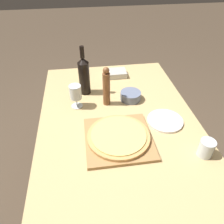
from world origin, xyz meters
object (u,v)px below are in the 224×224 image
wine_glass (76,93)px  small_bowl (131,96)px  pizza (119,136)px  pepper_mill (106,87)px  wine_bottle (84,75)px

wine_glass → small_bowl: (0.36, 0.03, -0.08)m
pizza → wine_glass: 0.40m
pepper_mill → small_bowl: 0.19m
wine_glass → small_bowl: 0.37m
wine_bottle → wine_glass: (-0.06, -0.15, -0.03)m
pizza → wine_bottle: wine_bottle is taller
wine_bottle → pizza: bearing=-72.6°
wine_glass → pizza: bearing=-57.2°
pepper_mill → small_bowl: size_ratio=1.92×
wine_bottle → pepper_mill: bearing=-49.3°
pizza → small_bowl: small_bowl is taller
wine_bottle → pepper_mill: size_ratio=1.28×
wine_bottle → wine_glass: wine_bottle is taller
pizza → wine_bottle: size_ratio=1.00×
pizza → wine_bottle: (-0.15, 0.49, 0.11)m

